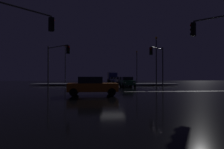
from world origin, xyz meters
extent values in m
cube|color=black|center=(0.00, 0.00, -0.05)|extent=(120.00, 120.00, 0.10)
cube|color=white|center=(0.00, 8.13, 0.00)|extent=(0.35, 13.91, 0.01)
cube|color=yellow|center=(0.00, 19.73, 0.00)|extent=(22.00, 0.15, 0.01)
cube|color=white|center=(8.23, 0.00, 0.00)|extent=(13.91, 0.40, 0.01)
ellipsoid|color=white|center=(-8.93, 16.72, 0.20)|extent=(10.05, 1.50, 0.40)
ellipsoid|color=white|center=(8.93, 14.90, 0.21)|extent=(10.30, 1.50, 0.42)
cube|color=#14512D|center=(3.32, 10.15, 0.67)|extent=(1.80, 4.20, 0.70)
cube|color=black|center=(3.32, 10.35, 1.29)|extent=(1.60, 2.00, 0.55)
cylinder|color=black|center=(4.22, 8.60, 0.32)|extent=(0.22, 0.64, 0.64)
cylinder|color=black|center=(2.42, 8.60, 0.32)|extent=(0.22, 0.64, 0.64)
cylinder|color=black|center=(4.22, 11.70, 0.32)|extent=(0.22, 0.64, 0.64)
cylinder|color=black|center=(2.42, 11.70, 0.32)|extent=(0.22, 0.64, 0.64)
sphere|color=#F9EFC6|center=(3.97, 8.03, 0.72)|extent=(0.22, 0.22, 0.22)
sphere|color=#F9EFC6|center=(2.67, 8.03, 0.72)|extent=(0.22, 0.22, 0.22)
cube|color=black|center=(3.58, 15.47, 0.67)|extent=(1.80, 4.20, 0.70)
cube|color=black|center=(3.58, 15.67, 1.29)|extent=(1.60, 2.00, 0.55)
cylinder|color=black|center=(4.48, 13.92, 0.32)|extent=(0.22, 0.64, 0.64)
cylinder|color=black|center=(2.68, 13.92, 0.32)|extent=(0.22, 0.64, 0.64)
cylinder|color=black|center=(4.48, 17.02, 0.32)|extent=(0.22, 0.64, 0.64)
cylinder|color=black|center=(2.68, 17.02, 0.32)|extent=(0.22, 0.64, 0.64)
sphere|color=#F9EFC6|center=(4.23, 13.35, 0.72)|extent=(0.22, 0.22, 0.22)
sphere|color=#F9EFC6|center=(2.93, 13.35, 0.72)|extent=(0.22, 0.22, 0.22)
cube|color=silver|center=(3.68, 21.47, 0.67)|extent=(1.80, 4.20, 0.70)
cube|color=black|center=(3.68, 21.67, 1.29)|extent=(1.60, 2.00, 0.55)
cylinder|color=black|center=(4.58, 19.92, 0.32)|extent=(0.22, 0.64, 0.64)
cylinder|color=black|center=(2.78, 19.92, 0.32)|extent=(0.22, 0.64, 0.64)
cylinder|color=black|center=(4.58, 23.02, 0.32)|extent=(0.22, 0.64, 0.64)
cylinder|color=black|center=(2.78, 23.02, 0.32)|extent=(0.22, 0.64, 0.64)
sphere|color=#F9EFC6|center=(4.33, 19.35, 0.72)|extent=(0.22, 0.22, 0.22)
sphere|color=#F9EFC6|center=(3.03, 19.35, 0.72)|extent=(0.22, 0.22, 0.22)
cube|color=navy|center=(3.75, 28.13, 0.67)|extent=(1.80, 4.20, 0.70)
cube|color=black|center=(3.75, 28.33, 1.29)|extent=(1.60, 2.00, 0.55)
cylinder|color=black|center=(4.65, 26.58, 0.32)|extent=(0.22, 0.64, 0.64)
cylinder|color=black|center=(2.85, 26.58, 0.32)|extent=(0.22, 0.64, 0.64)
cylinder|color=black|center=(4.65, 29.68, 0.32)|extent=(0.22, 0.64, 0.64)
cylinder|color=black|center=(2.85, 29.68, 0.32)|extent=(0.22, 0.64, 0.64)
sphere|color=#F9EFC6|center=(4.40, 26.01, 0.72)|extent=(0.22, 0.22, 0.22)
sphere|color=#F9EFC6|center=(3.10, 26.01, 0.72)|extent=(0.22, 0.22, 0.22)
cube|color=slate|center=(3.46, 33.89, 0.67)|extent=(1.80, 4.20, 0.70)
cube|color=black|center=(3.46, 34.09, 1.29)|extent=(1.60, 2.00, 0.55)
cylinder|color=black|center=(4.36, 32.34, 0.32)|extent=(0.22, 0.64, 0.64)
cylinder|color=black|center=(2.56, 32.34, 0.32)|extent=(0.22, 0.64, 0.64)
cylinder|color=black|center=(4.36, 35.44, 0.32)|extent=(0.22, 0.64, 0.64)
cylinder|color=black|center=(2.56, 35.44, 0.32)|extent=(0.22, 0.64, 0.64)
sphere|color=#F9EFC6|center=(4.11, 31.77, 0.72)|extent=(0.22, 0.22, 0.22)
sphere|color=#F9EFC6|center=(2.81, 31.77, 0.72)|extent=(0.22, 0.22, 0.22)
cube|color=navy|center=(3.70, 37.46, 1.63)|extent=(2.40, 2.20, 2.30)
cube|color=silver|center=(3.70, 41.96, 1.78)|extent=(2.40, 5.00, 2.60)
cylinder|color=black|center=(4.90, 38.06, 0.48)|extent=(0.28, 0.96, 0.96)
cylinder|color=black|center=(2.50, 38.06, 0.48)|extent=(0.28, 0.96, 0.96)
cylinder|color=black|center=(4.90, 42.76, 0.48)|extent=(0.28, 0.96, 0.96)
cylinder|color=black|center=(2.50, 42.76, 0.48)|extent=(0.28, 0.96, 0.96)
sphere|color=#F9EFC6|center=(4.55, 36.31, 1.03)|extent=(0.26, 0.26, 0.26)
sphere|color=#F9EFC6|center=(2.85, 36.31, 1.03)|extent=(0.26, 0.26, 0.26)
cube|color=#C66014|center=(-1.99, -3.48, 0.67)|extent=(4.20, 1.80, 0.70)
cube|color=black|center=(-2.19, -3.48, 1.29)|extent=(2.00, 1.60, 0.55)
cylinder|color=black|center=(-0.44, -2.58, 0.32)|extent=(0.64, 0.22, 0.64)
cylinder|color=black|center=(-0.44, -4.38, 0.32)|extent=(0.64, 0.22, 0.64)
cylinder|color=black|center=(-3.54, -2.58, 0.32)|extent=(0.64, 0.22, 0.64)
cylinder|color=black|center=(-3.54, -4.38, 0.32)|extent=(0.64, 0.22, 0.64)
sphere|color=#F9EFC6|center=(0.13, -2.83, 0.72)|extent=(0.22, 0.22, 0.22)
sphere|color=#F9EFC6|center=(0.13, -4.13, 0.72)|extent=(0.22, 0.22, 0.22)
cylinder|color=#4C4C51|center=(8.53, 8.53, 3.03)|extent=(0.18, 0.18, 6.05)
cylinder|color=#4C4C51|center=(7.23, 7.23, 5.75)|extent=(2.68, 2.68, 0.12)
cube|color=black|center=(5.93, 5.93, 5.13)|extent=(0.46, 0.46, 1.05)
sphere|color=red|center=(5.81, 5.81, 5.47)|extent=(0.22, 0.22, 0.22)
sphere|color=black|center=(5.81, 5.81, 5.13)|extent=(0.22, 0.22, 0.22)
sphere|color=black|center=(5.81, 5.81, 4.78)|extent=(0.22, 0.22, 0.22)
cylinder|color=#4C4C51|center=(7.16, -7.16, 5.88)|extent=(2.81, 2.81, 0.12)
cube|color=black|center=(5.80, -5.80, 5.25)|extent=(0.46, 0.46, 1.05)
sphere|color=red|center=(5.68, -5.68, 5.60)|extent=(0.22, 0.22, 0.22)
sphere|color=black|center=(5.68, -5.68, 5.25)|extent=(0.22, 0.22, 0.22)
sphere|color=black|center=(5.68, -5.68, 4.91)|extent=(0.22, 0.22, 0.22)
cylinder|color=#4C4C51|center=(-6.83, -6.83, 6.17)|extent=(3.48, 3.48, 0.12)
cube|color=black|center=(-5.13, -5.13, 5.55)|extent=(0.46, 0.46, 1.05)
sphere|color=red|center=(-5.02, -5.02, 5.89)|extent=(0.22, 0.22, 0.22)
sphere|color=black|center=(-5.02, -5.02, 5.55)|extent=(0.22, 0.22, 0.22)
sphere|color=black|center=(-5.02, -5.02, 5.20)|extent=(0.22, 0.22, 0.22)
cylinder|color=#4C4C51|center=(-8.53, 8.53, 3.01)|extent=(0.18, 0.18, 6.02)
cylinder|color=#4C4C51|center=(-6.90, 6.90, 5.72)|extent=(3.34, 3.34, 0.12)
cube|color=black|center=(-5.27, 5.27, 5.09)|extent=(0.46, 0.46, 1.05)
sphere|color=red|center=(-5.15, 5.15, 5.44)|extent=(0.22, 0.22, 0.22)
sphere|color=black|center=(-5.15, 5.15, 5.09)|extent=(0.22, 0.22, 0.22)
sphere|color=black|center=(-5.15, 5.15, 4.75)|extent=(0.22, 0.22, 0.22)
cylinder|color=#424247|center=(9.23, 13.73, 4.22)|extent=(0.20, 0.20, 8.44)
sphere|color=#F9AD47|center=(9.23, 13.73, 8.62)|extent=(0.44, 0.44, 0.44)
cylinder|color=#424247|center=(-9.23, 29.73, 4.61)|extent=(0.20, 0.20, 9.21)
sphere|color=#F9AD47|center=(-9.23, 29.73, 9.39)|extent=(0.44, 0.44, 0.44)
cylinder|color=#424247|center=(9.23, 29.73, 4.00)|extent=(0.20, 0.20, 8.01)
sphere|color=#F9AD47|center=(9.23, 29.73, 8.19)|extent=(0.44, 0.44, 0.44)
camera|label=1|loc=(-1.86, -20.13, 1.55)|focal=31.04mm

